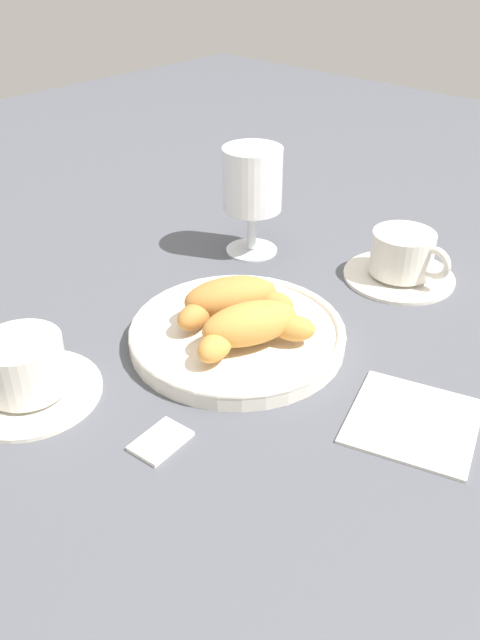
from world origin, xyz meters
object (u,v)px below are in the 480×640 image
(croissant_large, at_px, (232,300))
(folded_napkin, at_px, (413,420))
(croissant_small, at_px, (251,327))
(coffee_cup_near, at_px, (402,259))
(coffee_cup_far, at_px, (24,372))
(pastry_plate, at_px, (240,335))
(sugar_packet, at_px, (161,439))
(juice_glass_left, at_px, (252,185))

(croissant_large, distance_m, folded_napkin, 0.22)
(croissant_small, height_order, coffee_cup_near, croissant_small)
(folded_napkin, bearing_deg, coffee_cup_far, -53.87)
(pastry_plate, relative_size, folded_napkin, 2.06)
(coffee_cup_far, height_order, folded_napkin, coffee_cup_far)
(pastry_plate, relative_size, croissant_small, 1.81)
(coffee_cup_near, distance_m, sugar_packet, 0.40)
(sugar_packet, bearing_deg, juice_glass_left, -155.48)
(coffee_cup_far, height_order, juice_glass_left, juice_glass_left)
(croissant_small, xyz_separation_m, sugar_packet, (0.14, 0.02, -0.04))
(coffee_cup_near, xyz_separation_m, juice_glass_left, (0.07, -0.19, 0.07))
(coffee_cup_near, bearing_deg, croissant_small, -4.74)
(coffee_cup_near, xyz_separation_m, coffee_cup_far, (0.44, -0.14, 0.00))
(pastry_plate, xyz_separation_m, croissant_small, (0.01, 0.03, 0.03))
(pastry_plate, xyz_separation_m, juice_glass_left, (-0.17, -0.14, 0.08))
(pastry_plate, xyz_separation_m, croissant_large, (-0.01, -0.02, 0.03))
(pastry_plate, relative_size, coffee_cup_near, 1.67)
(pastry_plate, distance_m, croissant_large, 0.04)
(croissant_large, relative_size, juice_glass_left, 0.87)
(croissant_large, xyz_separation_m, coffee_cup_near, (-0.23, 0.07, -0.01))
(pastry_plate, bearing_deg, coffee_cup_near, 168.54)
(coffee_cup_far, relative_size, sugar_packet, 2.72)
(croissant_large, relative_size, coffee_cup_near, 0.89)
(croissant_small, xyz_separation_m, folded_napkin, (-0.03, 0.17, -0.04))
(sugar_packet, bearing_deg, croissant_large, -161.70)
(coffee_cup_far, distance_m, sugar_packet, 0.15)
(croissant_large, relative_size, folded_napkin, 1.11)
(pastry_plate, height_order, coffee_cup_far, coffee_cup_far)
(coffee_cup_near, height_order, sugar_packet, coffee_cup_near)
(croissant_large, distance_m, coffee_cup_far, 0.22)
(croissant_large, relative_size, coffee_cup_far, 0.89)
(pastry_plate, height_order, croissant_small, croissant_small)
(coffee_cup_near, relative_size, juice_glass_left, 0.97)
(sugar_packet, bearing_deg, folded_napkin, 134.01)
(croissant_large, distance_m, sugar_packet, 0.19)
(croissant_small, bearing_deg, coffee_cup_far, -32.91)
(coffee_cup_near, bearing_deg, croissant_large, -17.12)
(croissant_small, relative_size, coffee_cup_near, 0.92)
(croissant_small, bearing_deg, pastry_plate, -116.21)
(croissant_small, distance_m, juice_glass_left, 0.25)
(juice_glass_left, height_order, folded_napkin, juice_glass_left)
(croissant_large, height_order, coffee_cup_near, croissant_large)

